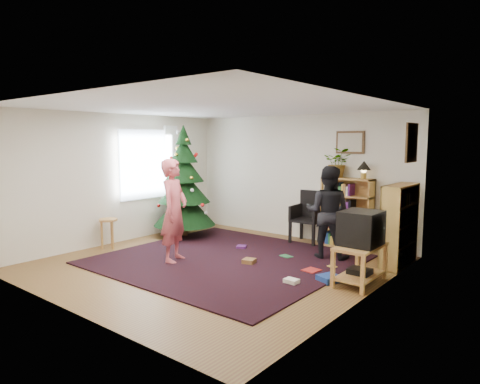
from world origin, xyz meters
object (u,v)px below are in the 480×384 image
Objects in this scene: bookshelf_right at (399,224)px; person_by_chair at (328,212)px; potted_plant at (338,163)px; picture_right at (412,143)px; armchair at (310,215)px; crt_tv at (361,228)px; stool at (108,226)px; picture_back at (350,142)px; christmas_tree at (184,190)px; table_lamp at (364,167)px; tv_stand at (360,261)px; bookshelf_back at (347,212)px; person_standing at (174,211)px.

bookshelf_right is 0.83× the size of person_by_chair.
bookshelf_right is 2.38× the size of potted_plant.
armchair is at bearing 164.65° from picture_right.
potted_plant is (-1.23, 1.79, 0.79)m from crt_tv.
crt_tv is 0.35× the size of person_by_chair.
stool is (-4.42, -1.03, -0.36)m from crt_tv.
christmas_tree is (-2.99, -1.37, -0.99)m from picture_back.
picture_back reaches higher than crt_tv.
picture_back is at bearing 158.11° from table_lamp.
armchair is 1.43m from table_lamp.
picture_back is 1.89m from bookshelf_right.
potted_plant reaches higher than bookshelf_right.
stool is (-4.67, -2.23, -1.52)m from picture_right.
christmas_tree is at bearing 172.20° from tv_stand.
bookshelf_back is at bearing 39.77° from stool.
picture_back is at bearing 8.90° from armchair.
potted_plant reaches higher than person_by_chair.
picture_right is 0.35× the size of person_standing.
tv_stand is (4.06, -0.56, -0.64)m from christmas_tree.
picture_back is 0.35× the size of person_by_chair.
bookshelf_right is 5.07m from stool.
person_standing is at bearing 28.46° from person_by_chair.
person_by_chair is (1.86, 1.77, -0.06)m from person_standing.
picture_back is 0.42× the size of bookshelf_back.
christmas_tree is 2.67× the size of tv_stand.
bookshelf_back is (-1.29, 0.59, -1.29)m from picture_right.
person_by_chair is at bearing -86.60° from bookshelf_back.
crt_tv is (1.03, -1.79, 0.12)m from bookshelf_back.
christmas_tree is at bearing 18.80° from person_standing.
bookshelf_back is 4.00× the size of table_lamp.
picture_right is at bearing 25.49° from stool.
potted_plant is (3.19, 2.82, 1.14)m from stool.
tv_stand is 0.86× the size of armchair.
picture_back is 0.55× the size of armchair.
crt_tv is 2.96m from person_standing.
person_by_chair is (0.05, -0.87, 0.12)m from bookshelf_back.
picture_back is at bearing 104.96° from bookshelf_back.
potted_plant is (-0.25, 0.87, 0.79)m from person_by_chair.
person_standing is 3.44m from table_lamp.
picture_back reaches higher than tv_stand.
person_by_chair is (0.09, -1.01, -1.17)m from picture_back.
christmas_tree reaches higher than potted_plant.
person_by_chair reaches higher than armchair.
crt_tv is 1.67× the size of table_lamp.
picture_back is 0.33× the size of person_standing.
bookshelf_back is 2.34× the size of stool.
picture_back reaches higher than stool.
person_by_chair is at bearing -85.01° from picture_back.
picture_back reaches higher than table_lamp.
table_lamp is at bearing -121.03° from person_by_chair.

